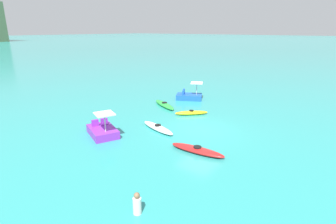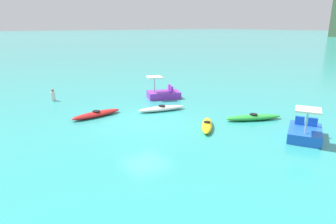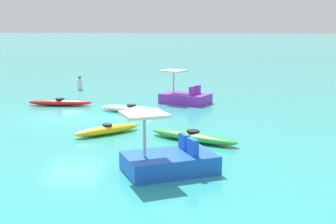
# 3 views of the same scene
# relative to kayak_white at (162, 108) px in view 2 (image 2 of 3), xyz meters

# --- Properties ---
(ground_plane) EXTENTS (600.00, 600.00, 0.00)m
(ground_plane) POSITION_rel_kayak_white_xyz_m (1.63, -2.29, -0.16)
(ground_plane) COLOR teal
(kayak_white) EXTENTS (1.42, 3.23, 0.37)m
(kayak_white) POSITION_rel_kayak_white_xyz_m (0.00, 0.00, 0.00)
(kayak_white) COLOR white
(kayak_white) RESTS_ON ground_plane
(kayak_yellow) EXTENTS (2.29, 2.26, 0.37)m
(kayak_yellow) POSITION_rel_kayak_white_xyz_m (4.21, 0.07, -0.00)
(kayak_yellow) COLOR yellow
(kayak_yellow) RESTS_ON ground_plane
(kayak_green) EXTENTS (2.12, 3.37, 0.37)m
(kayak_green) POSITION_rel_kayak_white_xyz_m (4.74, 3.28, -0.00)
(kayak_green) COLOR green
(kayak_green) RESTS_ON ground_plane
(kayak_red) EXTENTS (1.01, 3.25, 0.37)m
(kayak_red) POSITION_rel_kayak_white_xyz_m (-1.29, -3.96, 0.00)
(kayak_red) COLOR red
(kayak_red) RESTS_ON ground_plane
(pedal_boat_purple) EXTENTS (2.29, 2.79, 1.68)m
(pedal_boat_purple) POSITION_rel_kayak_white_xyz_m (-2.91, 2.16, 0.17)
(pedal_boat_purple) COLOR purple
(pedal_boat_purple) RESTS_ON ground_plane
(pedal_boat_blue) EXTENTS (2.48, 2.83, 1.68)m
(pedal_boat_blue) POSITION_rel_kayak_white_xyz_m (8.15, 2.94, 0.17)
(pedal_boat_blue) COLOR blue
(pedal_boat_blue) RESTS_ON ground_plane
(person_near_shore) EXTENTS (0.41, 0.41, 0.88)m
(person_near_shore) POSITION_rel_kayak_white_xyz_m (-6.96, -4.95, 0.22)
(person_near_shore) COLOR silver
(person_near_shore) RESTS_ON ground_plane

